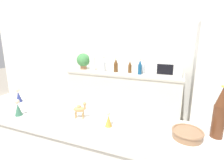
{
  "coord_description": "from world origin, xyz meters",
  "views": [
    {
      "loc": [
        0.71,
        -0.79,
        1.61
      ],
      "look_at": [
        -0.14,
        1.35,
        1.04
      ],
      "focal_mm": 28.0,
      "sensor_mm": 36.0,
      "label": 1
    }
  ],
  "objects_px": {
    "microwave": "(168,68)",
    "fruit_bowl": "(187,134)",
    "wise_man_figurine_blue": "(109,120)",
    "potted_plant": "(83,60)",
    "back_bottle_3": "(140,67)",
    "wise_man_figurine_crimson": "(19,96)",
    "camel_figurine": "(80,109)",
    "back_bottle_1": "(104,65)",
    "back_bottle_4": "(143,67)",
    "wine_bottle": "(220,113)",
    "back_bottle_0": "(116,66)",
    "paper_towel_roll": "(92,64)",
    "wise_man_figurine_purple": "(18,109)",
    "back_bottle_2": "(130,67)"
  },
  "relations": [
    {
      "from": "microwave",
      "to": "fruit_bowl",
      "type": "xyz_separation_m",
      "value": [
        0.28,
        -2.09,
        -0.07
      ]
    },
    {
      "from": "wise_man_figurine_blue",
      "to": "potted_plant",
      "type": "bearing_deg",
      "value": 124.73
    },
    {
      "from": "back_bottle_3",
      "to": "wise_man_figurine_crimson",
      "type": "height_order",
      "value": "back_bottle_3"
    },
    {
      "from": "microwave",
      "to": "camel_figurine",
      "type": "relative_size",
      "value": 3.58
    },
    {
      "from": "microwave",
      "to": "wise_man_figurine_crimson",
      "type": "bearing_deg",
      "value": -122.45
    },
    {
      "from": "back_bottle_1",
      "to": "back_bottle_4",
      "type": "xyz_separation_m",
      "value": [
        0.78,
        0.08,
        -0.02
      ]
    },
    {
      "from": "back_bottle_3",
      "to": "wise_man_figurine_blue",
      "type": "distance_m",
      "value": 2.08
    },
    {
      "from": "back_bottle_4",
      "to": "camel_figurine",
      "type": "bearing_deg",
      "value": -91.64
    },
    {
      "from": "wine_bottle",
      "to": "potted_plant",
      "type": "bearing_deg",
      "value": 137.49
    },
    {
      "from": "potted_plant",
      "to": "back_bottle_0",
      "type": "distance_m",
      "value": 0.75
    },
    {
      "from": "wise_man_figurine_blue",
      "to": "paper_towel_roll",
      "type": "bearing_deg",
      "value": 120.65
    },
    {
      "from": "back_bottle_3",
      "to": "wine_bottle",
      "type": "relative_size",
      "value": 0.78
    },
    {
      "from": "fruit_bowl",
      "to": "camel_figurine",
      "type": "bearing_deg",
      "value": -179.52
    },
    {
      "from": "microwave",
      "to": "back_bottle_4",
      "type": "bearing_deg",
      "value": 174.34
    },
    {
      "from": "potted_plant",
      "to": "microwave",
      "type": "bearing_deg",
      "value": -0.08
    },
    {
      "from": "back_bottle_3",
      "to": "wise_man_figurine_blue",
      "type": "relative_size",
      "value": 2.27
    },
    {
      "from": "back_bottle_4",
      "to": "wise_man_figurine_blue",
      "type": "relative_size",
      "value": 2.02
    },
    {
      "from": "wise_man_figurine_blue",
      "to": "wise_man_figurine_purple",
      "type": "xyz_separation_m",
      "value": [
        -0.77,
        -0.11,
        0.01
      ]
    },
    {
      "from": "camel_figurine",
      "to": "back_bottle_4",
      "type": "bearing_deg",
      "value": 88.36
    },
    {
      "from": "back_bottle_0",
      "to": "back_bottle_1",
      "type": "height_order",
      "value": "back_bottle_1"
    },
    {
      "from": "microwave",
      "to": "camel_figurine",
      "type": "bearing_deg",
      "value": -103.88
    },
    {
      "from": "paper_towel_roll",
      "to": "back_bottle_0",
      "type": "xyz_separation_m",
      "value": [
        0.51,
        0.01,
        -0.01
      ]
    },
    {
      "from": "back_bottle_0",
      "to": "microwave",
      "type": "bearing_deg",
      "value": 1.53
    },
    {
      "from": "potted_plant",
      "to": "wise_man_figurine_purple",
      "type": "height_order",
      "value": "potted_plant"
    },
    {
      "from": "wise_man_figurine_purple",
      "to": "camel_figurine",
      "type": "bearing_deg",
      "value": 16.64
    },
    {
      "from": "paper_towel_roll",
      "to": "camel_figurine",
      "type": "height_order",
      "value": "paper_towel_roll"
    },
    {
      "from": "back_bottle_2",
      "to": "wise_man_figurine_purple",
      "type": "xyz_separation_m",
      "value": [
        -0.31,
        -2.24,
        -0.01
      ]
    },
    {
      "from": "wine_bottle",
      "to": "wise_man_figurine_purple",
      "type": "xyz_separation_m",
      "value": [
        -1.47,
        -0.24,
        -0.11
      ]
    },
    {
      "from": "camel_figurine",
      "to": "wise_man_figurine_purple",
      "type": "relative_size",
      "value": 0.95
    },
    {
      "from": "potted_plant",
      "to": "fruit_bowl",
      "type": "relative_size",
      "value": 1.68
    },
    {
      "from": "wine_bottle",
      "to": "fruit_bowl",
      "type": "distance_m",
      "value": 0.24
    },
    {
      "from": "microwave",
      "to": "fruit_bowl",
      "type": "bearing_deg",
      "value": -82.43
    },
    {
      "from": "back_bottle_3",
      "to": "wise_man_figurine_crimson",
      "type": "xyz_separation_m",
      "value": [
        -0.79,
        -1.94,
        -0.03
      ]
    },
    {
      "from": "potted_plant",
      "to": "back_bottle_0",
      "type": "height_order",
      "value": "potted_plant"
    },
    {
      "from": "back_bottle_3",
      "to": "back_bottle_4",
      "type": "distance_m",
      "value": 0.13
    },
    {
      "from": "back_bottle_0",
      "to": "fruit_bowl",
      "type": "height_order",
      "value": "back_bottle_0"
    },
    {
      "from": "paper_towel_roll",
      "to": "camel_figurine",
      "type": "bearing_deg",
      "value": -64.59
    },
    {
      "from": "back_bottle_0",
      "to": "wine_bottle",
      "type": "xyz_separation_m",
      "value": [
        1.44,
        -1.98,
        0.08
      ]
    },
    {
      "from": "back_bottle_4",
      "to": "microwave",
      "type": "bearing_deg",
      "value": -5.66
    },
    {
      "from": "wise_man_figurine_blue",
      "to": "back_bottle_4",
      "type": "bearing_deg",
      "value": 95.38
    },
    {
      "from": "back_bottle_3",
      "to": "camel_figurine",
      "type": "relative_size",
      "value": 2.03
    },
    {
      "from": "paper_towel_roll",
      "to": "back_bottle_1",
      "type": "bearing_deg",
      "value": -1.47
    },
    {
      "from": "microwave",
      "to": "wise_man_figurine_blue",
      "type": "relative_size",
      "value": 4.0
    },
    {
      "from": "wise_man_figurine_crimson",
      "to": "wise_man_figurine_purple",
      "type": "relative_size",
      "value": 1.02
    },
    {
      "from": "paper_towel_roll",
      "to": "potted_plant",
      "type": "bearing_deg",
      "value": 171.77
    },
    {
      "from": "back_bottle_3",
      "to": "back_bottle_2",
      "type": "bearing_deg",
      "value": 161.66
    },
    {
      "from": "potted_plant",
      "to": "back_bottle_1",
      "type": "xyz_separation_m",
      "value": [
        0.5,
        -0.04,
        -0.05
      ]
    },
    {
      "from": "back_bottle_2",
      "to": "fruit_bowl",
      "type": "bearing_deg",
      "value": -64.72
    },
    {
      "from": "microwave",
      "to": "wine_bottle",
      "type": "distance_m",
      "value": 2.06
    },
    {
      "from": "camel_figurine",
      "to": "wise_man_figurine_blue",
      "type": "relative_size",
      "value": 1.12
    }
  ]
}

